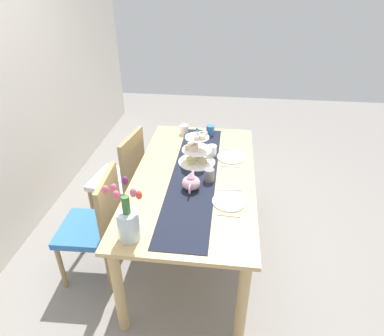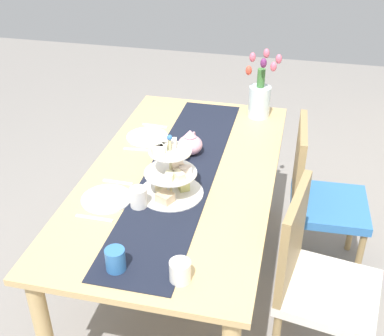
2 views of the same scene
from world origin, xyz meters
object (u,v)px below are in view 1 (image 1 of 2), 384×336
chair_left (97,223)px  knife_right (231,149)px  chair_right (123,175)px  dinner_plate_right (231,157)px  tulip_vase (128,220)px  fork_right (231,166)px  cream_jug (184,129)px  knife_left (230,190)px  dining_table (194,186)px  mug_grey (209,175)px  tiered_cake_stand (197,151)px  dinner_plate_left (229,202)px  mug_white_text (212,151)px  mug_orange (210,130)px  teapot (191,182)px  fork_left (229,215)px

chair_left → knife_right: chair_left is taller
chair_right → dinner_plate_right: bearing=-90.8°
chair_left → tulip_vase: 0.67m
chair_right → fork_right: size_ratio=6.07×
cream_jug → knife_left: cream_jug is taller
dining_table → mug_grey: mug_grey is taller
tiered_cake_stand → tulip_vase: (-0.93, 0.30, 0.03)m
chair_left → dinner_plate_left: 0.99m
tulip_vase → mug_white_text: 1.13m
dinner_plate_left → mug_orange: 1.06m
knife_left → mug_white_text: bearing=18.2°
dining_table → tiered_cake_stand: tiered_cake_stand is taller
dinner_plate_right → dinner_plate_left: bearing=180.0°
cream_jug → dinner_plate_right: cream_jug is taller
tiered_cake_stand → tulip_vase: 0.97m
teapot → fork_left: bearing=-134.1°
mug_grey → mug_white_text: mug_grey is taller
tiered_cake_stand → dinner_plate_right: (0.11, -0.27, -0.10)m
tiered_cake_stand → mug_orange: bearing=-7.7°
cream_jug → dinner_plate_right: 0.62m
knife_right → cream_jug: bearing=58.9°
fork_left → mug_orange: (1.18, 0.20, 0.04)m
dining_table → chair_right: (0.32, 0.69, -0.15)m
tiered_cake_stand → mug_orange: size_ratio=3.20×
dinner_plate_right → chair_right: bearing=89.2°
teapot → knife_right: size_ratio=1.40×
fork_right → mug_grey: 0.28m
fork_left → knife_left: same height
fork_left → mug_white_text: mug_white_text is taller
tiered_cake_stand → chair_left: bearing=128.2°
chair_left → mug_grey: 0.90m
chair_left → fork_left: chair_left is taller
mug_orange → dinner_plate_left: bearing=-168.9°
chair_left → knife_right: (0.79, -0.96, 0.26)m
mug_orange → fork_left: bearing=-170.2°
fork_left → knife_left: 0.29m
chair_right → chair_left: bearing=-179.9°
mug_grey → chair_left: bearing=108.9°
dining_table → fork_right: bearing=-59.7°
dinner_plate_left → dinner_plate_right: size_ratio=1.00×
chair_right → tiered_cake_stand: tiered_cake_stand is taller
fork_right → mug_orange: bearing=19.8°
dinner_plate_left → dinner_plate_right: bearing=0.0°
chair_right → knife_right: bearing=-82.2°
chair_left → chair_right: same height
mug_white_text → mug_grey: bearing=-179.2°
chair_right → cream_jug: size_ratio=10.71×
dinner_plate_right → mug_white_text: bearing=84.3°
dinner_plate_left → mug_orange: mug_orange is taller
knife_right → mug_orange: 0.34m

